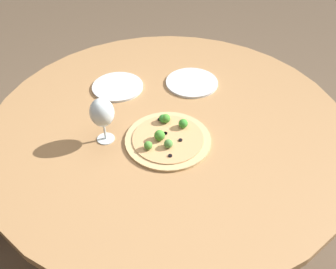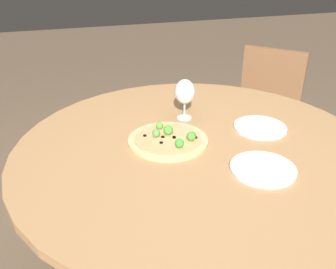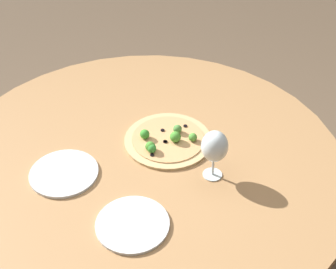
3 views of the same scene
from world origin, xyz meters
The scene contains 5 objects.
dining_table centered at (0.00, 0.00, 0.70)m, with size 1.36×1.36×0.76m.
pizza centered at (0.06, 0.09, 0.77)m, with size 0.31×0.31×0.05m.
wine_glass centered at (0.24, -0.04, 0.88)m, with size 0.08×0.08×0.17m.
plate_near centered at (0.06, -0.30, 0.76)m, with size 0.21×0.21×0.01m.
plate_far centered at (-0.22, -0.16, 0.76)m, with size 0.22×0.22×0.01m.
Camera 3 is at (0.38, -1.13, 1.81)m, focal length 50.00 mm.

